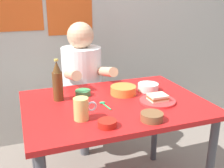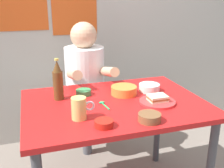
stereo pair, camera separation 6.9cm
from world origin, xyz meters
The scene contains 14 objects.
wall_back centered at (0.00, 1.05, 1.30)m, with size 4.40×0.09×2.60m.
dining_table centered at (0.00, 0.00, 0.65)m, with size 1.10×0.80×0.74m.
stool centered at (-0.05, 0.63, 0.35)m, with size 0.34×0.34×0.45m.
person_seated centered at (-0.05, 0.62, 0.77)m, with size 0.33×0.56×0.72m.
plate_orange centered at (0.24, -0.10, 0.75)m, with size 0.22×0.22×0.01m, color red.
sandwich centered at (0.24, -0.10, 0.77)m, with size 0.11×0.09×0.04m.
beer_mug centered at (-0.25, -0.17, 0.80)m, with size 0.13×0.08×0.12m.
beer_bottle centered at (-0.32, 0.15, 0.86)m, with size 0.06×0.06×0.26m.
dip_bowl_green centered at (-0.16, 0.18, 0.76)m, with size 0.10×0.10×0.03m.
soup_bowl_orange centered at (0.10, 0.11, 0.77)m, with size 0.17×0.17×0.05m.
condiment_bowl_brown centered at (0.09, -0.31, 0.76)m, with size 0.12×0.12×0.04m.
sambal_bowl_red centered at (-0.15, -0.29, 0.76)m, with size 0.10×0.10×0.03m.
rice_bowl_white centered at (0.29, 0.11, 0.77)m, with size 0.14×0.14×0.05m.
spoon centered at (-0.08, -0.03, 0.75)m, with size 0.04×0.12×0.01m.
Camera 2 is at (-0.47, -1.45, 1.36)m, focal length 42.77 mm.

